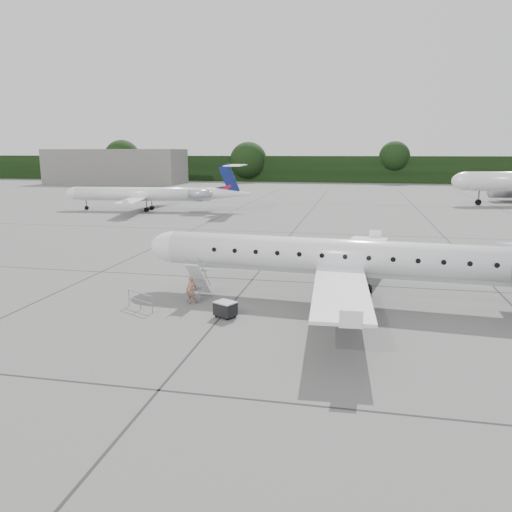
# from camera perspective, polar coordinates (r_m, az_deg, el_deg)

# --- Properties ---
(ground) EXTENTS (320.00, 320.00, 0.00)m
(ground) POSITION_cam_1_polar(r_m,az_deg,el_deg) (29.12, 9.98, -6.87)
(ground) COLOR slate
(ground) RESTS_ON ground
(treeline) EXTENTS (260.00, 4.00, 8.00)m
(treeline) POSITION_cam_1_polar(r_m,az_deg,el_deg) (157.70, 11.57, 9.68)
(treeline) COLOR black
(treeline) RESTS_ON ground
(terminal_building) EXTENTS (40.00, 14.00, 10.00)m
(terminal_building) POSITION_cam_1_polar(r_m,az_deg,el_deg) (154.71, -15.76, 9.82)
(terminal_building) COLOR slate
(terminal_building) RESTS_ON ground
(main_regional_jet) EXTENTS (31.89, 24.01, 7.79)m
(main_regional_jet) POSITION_cam_1_polar(r_m,az_deg,el_deg) (31.48, 10.69, 1.84)
(main_regional_jet) COLOR white
(main_regional_jet) RESTS_ON ground
(airstair) EXTENTS (1.00, 2.21, 2.44)m
(airstair) POSITION_cam_1_polar(r_m,az_deg,el_deg) (32.09, -6.58, -2.73)
(airstair) COLOR white
(airstair) RESTS_ON ground
(passenger) EXTENTS (0.69, 0.52, 1.70)m
(passenger) POSITION_cam_1_polar(r_m,az_deg,el_deg) (31.09, -7.42, -3.94)
(passenger) COLOR #8D5C4C
(passenger) RESTS_ON ground
(safety_railing) EXTENTS (1.99, 1.08, 1.00)m
(safety_railing) POSITION_cam_1_polar(r_m,az_deg,el_deg) (30.66, -13.08, -5.06)
(safety_railing) COLOR gray
(safety_railing) RESTS_ON ground
(baggage_cart) EXTENTS (1.41, 1.31, 0.97)m
(baggage_cart) POSITION_cam_1_polar(r_m,az_deg,el_deg) (28.55, -3.52, -6.06)
(baggage_cart) COLOR black
(baggage_cart) RESTS_ON ground
(bg_regional_left) EXTENTS (29.98, 22.84, 7.41)m
(bg_regional_left) POSITION_cam_1_polar(r_m,az_deg,el_deg) (81.97, -12.88, 7.65)
(bg_regional_left) COLOR white
(bg_regional_left) RESTS_ON ground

